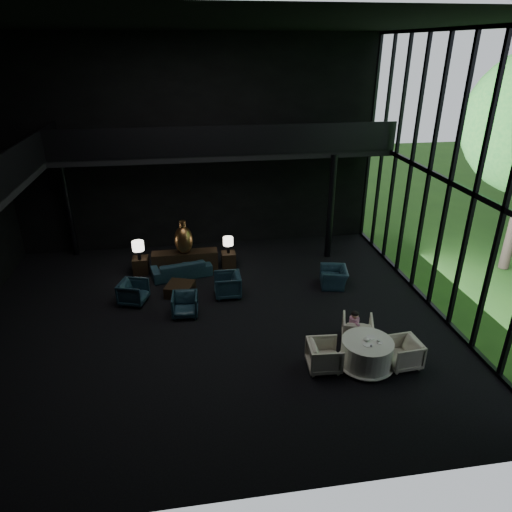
{
  "coord_description": "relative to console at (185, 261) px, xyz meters",
  "views": [
    {
      "loc": [
        -0.48,
        -11.66,
        7.56
      ],
      "look_at": [
        1.41,
        0.5,
        1.84
      ],
      "focal_mm": 32.0,
      "sensor_mm": 36.0,
      "label": 1
    }
  ],
  "objects": [
    {
      "name": "floor",
      "position": [
        0.73,
        -3.58,
        -0.38
      ],
      "size": [
        14.0,
        12.0,
        0.02
      ],
      "primitive_type": "cube",
      "color": "black",
      "rests_on": "ground"
    },
    {
      "name": "ceiling",
      "position": [
        0.73,
        -3.58,
        7.62
      ],
      "size": [
        14.0,
        12.0,
        0.02
      ],
      "primitive_type": "cube",
      "color": "black",
      "rests_on": "ground"
    },
    {
      "name": "wall_back",
      "position": [
        0.73,
        2.42,
        3.62
      ],
      "size": [
        14.0,
        0.04,
        8.0
      ],
      "primitive_type": "cube",
      "color": "black",
      "rests_on": "ground"
    },
    {
      "name": "wall_front",
      "position": [
        0.73,
        -9.58,
        3.62
      ],
      "size": [
        14.0,
        0.04,
        8.0
      ],
      "primitive_type": "cube",
      "color": "black",
      "rests_on": "ground"
    },
    {
      "name": "curtain_wall",
      "position": [
        7.68,
        -3.58,
        3.62
      ],
      "size": [
        0.2,
        12.0,
        8.0
      ],
      "primitive_type": null,
      "color": "black",
      "rests_on": "ground"
    },
    {
      "name": "mezzanine_back",
      "position": [
        1.73,
        1.42,
        3.62
      ],
      "size": [
        12.0,
        2.0,
        0.25
      ],
      "primitive_type": "cube",
      "color": "black",
      "rests_on": "wall_back"
    },
    {
      "name": "railing_back",
      "position": [
        1.73,
        0.42,
        4.22
      ],
      "size": [
        12.0,
        0.06,
        1.0
      ],
      "primitive_type": "cube",
      "color": "black",
      "rests_on": "mezzanine_back"
    },
    {
      "name": "column_nw",
      "position": [
        -4.27,
        2.12,
        1.62
      ],
      "size": [
        0.24,
        0.24,
        4.0
      ],
      "primitive_type": "cylinder",
      "color": "black",
      "rests_on": "floor"
    },
    {
      "name": "column_ne",
      "position": [
        5.53,
        0.42,
        1.62
      ],
      "size": [
        0.24,
        0.24,
        4.0
      ],
      "primitive_type": "cylinder",
      "color": "black",
      "rests_on": "floor"
    },
    {
      "name": "console",
      "position": [
        0.0,
        0.0,
        0.0
      ],
      "size": [
        2.36,
        0.54,
        0.75
      ],
      "primitive_type": "cube",
      "color": "black",
      "rests_on": "floor"
    },
    {
      "name": "bronze_urn",
      "position": [
        0.0,
        -0.09,
        0.9
      ],
      "size": [
        0.65,
        0.65,
        1.22
      ],
      "color": "#A97628",
      "rests_on": "console"
    },
    {
      "name": "side_table_left",
      "position": [
        -1.6,
        0.06,
        -0.08
      ],
      "size": [
        0.55,
        0.55,
        0.6
      ],
      "primitive_type": "cube",
      "color": "black",
      "rests_on": "floor"
    },
    {
      "name": "table_lamp_left",
      "position": [
        -1.6,
        -0.08,
        0.72
      ],
      "size": [
        0.42,
        0.42,
        0.7
      ],
      "color": "black",
      "rests_on": "side_table_left"
    },
    {
      "name": "side_table_right",
      "position": [
        1.6,
        0.11,
        -0.1
      ],
      "size": [
        0.51,
        0.51,
        0.56
      ],
      "primitive_type": "cube",
      "color": "black",
      "rests_on": "floor"
    },
    {
      "name": "table_lamp_right",
      "position": [
        1.6,
        0.08,
        0.63
      ],
      "size": [
        0.37,
        0.37,
        0.62
      ],
      "color": "black",
      "rests_on": "side_table_right"
    },
    {
      "name": "sofa",
      "position": [
        -0.14,
        -0.44,
        0.03
      ],
      "size": [
        2.18,
        1.04,
        0.82
      ],
      "primitive_type": "imported",
      "rotation": [
        0.0,
        0.0,
        3.35
      ],
      "color": "#102F3D",
      "rests_on": "floor"
    },
    {
      "name": "lounge_armchair_west",
      "position": [
        -1.67,
        -2.08,
        0.07
      ],
      "size": [
        1.03,
        1.06,
        0.88
      ],
      "primitive_type": "imported",
      "rotation": [
        0.0,
        0.0,
        1.26
      ],
      "color": "#132835",
      "rests_on": "floor"
    },
    {
      "name": "lounge_armchair_east",
      "position": [
        1.35,
        -2.08,
        0.1
      ],
      "size": [
        0.89,
        0.95,
        0.96
      ],
      "primitive_type": "imported",
      "rotation": [
        0.0,
        0.0,
        -1.59
      ],
      "color": "black",
      "rests_on": "floor"
    },
    {
      "name": "lounge_armchair_south",
      "position": [
        -0.05,
        -3.07,
        0.02
      ],
      "size": [
        0.82,
        0.77,
        0.79
      ],
      "primitive_type": "imported",
      "rotation": [
        0.0,
        0.0,
        -0.07
      ],
      "color": "black",
      "rests_on": "floor"
    },
    {
      "name": "window_armchair",
      "position": [
        5.02,
        -1.95,
        0.03
      ],
      "size": [
        0.77,
        1.02,
        0.8
      ],
      "primitive_type": "imported",
      "rotation": [
        0.0,
        0.0,
        -1.77
      ],
      "color": "black",
      "rests_on": "floor"
    },
    {
      "name": "coffee_table",
      "position": [
        -0.21,
        -1.76,
        -0.19
      ],
      "size": [
        1.07,
        1.07,
        0.38
      ],
      "primitive_type": "cube",
      "rotation": [
        0.0,
        0.0,
        -0.33
      ],
      "color": "black",
      "rests_on": "floor"
    },
    {
      "name": "dining_table",
      "position": [
        4.52,
        -6.25,
        -0.05
      ],
      "size": [
        1.48,
        1.48,
        0.75
      ],
      "color": "white",
      "rests_on": "floor"
    },
    {
      "name": "dining_chair_north",
      "position": [
        4.66,
        -5.17,
        0.07
      ],
      "size": [
        1.06,
        1.03,
        0.88
      ],
      "primitive_type": "imported",
      "rotation": [
        0.0,
        0.0,
        2.83
      ],
      "color": "beige",
      "rests_on": "floor"
    },
    {
      "name": "dining_chair_east",
      "position": [
        5.45,
        -6.38,
        0.06
      ],
      "size": [
        0.86,
        0.91,
        0.87
      ],
      "primitive_type": "imported",
      "rotation": [
        0.0,
        0.0,
        -1.49
      ],
      "color": "beige",
      "rests_on": "floor"
    },
    {
      "name": "dining_chair_west",
      "position": [
        3.42,
        -6.19,
        0.08
      ],
      "size": [
        0.89,
        0.95,
        0.92
      ],
      "primitive_type": "imported",
      "rotation": [
        0.0,
        0.0,
        1.5
      ],
      "color": "beige",
      "rests_on": "floor"
    },
    {
      "name": "child",
      "position": [
        4.51,
        -5.27,
        0.36
      ],
      "size": [
        0.27,
        0.27,
        0.58
      ],
      "rotation": [
        0.0,
        0.0,
        3.14
      ],
      "color": "#C37B97",
      "rests_on": "dining_chair_north"
    },
    {
      "name": "plate_a",
      "position": [
        4.44,
        -6.39,
        0.38
      ],
      "size": [
        0.28,
        0.28,
        0.01
      ],
      "primitive_type": "cylinder",
      "rotation": [
        0.0,
        0.0,
        -0.4
      ],
      "color": "white",
      "rests_on": "dining_table"
    },
    {
      "name": "plate_b",
      "position": [
        4.65,
        -6.1,
        0.38
      ],
      "size": [
        0.3,
        0.3,
        0.02
      ],
      "primitive_type": "cylinder",
      "rotation": [
        0.0,
        0.0,
        0.38
      ],
      "color": "white",
      "rests_on": "dining_table"
    },
    {
      "name": "saucer",
      "position": [
        4.79,
        -6.35,
        0.38
      ],
      "size": [
        0.2,
        0.2,
        0.01
      ],
      "primitive_type": "cylinder",
      "rotation": [
        0.0,
        0.0,
        0.31
      ],
      "color": "white",
      "rests_on": "dining_table"
    },
    {
      "name": "coffee_cup",
      "position": [
        4.76,
        -6.3,
        0.42
      ],
      "size": [
        0.09,
        0.09,
        0.06
      ],
      "primitive_type": "cylinder",
      "rotation": [
        0.0,
        0.0,
        -0.22
      ],
      "color": "white",
      "rests_on": "saucer"
    },
    {
      "name": "cereal_bowl",
      "position": [
        4.49,
        -6.22,
        0.41
      ],
      "size": [
        0.16,
        0.16,
        0.08
      ],
      "primitive_type": "ellipsoid",
      "color": "white",
      "rests_on": "dining_table"
    },
    {
      "name": "cream_pot",
      "position": [
        4.51,
        -6.48,
        0.41
      ],
      "size": [
        0.06,
        0.06,
        0.06
      ],
      "primitive_type": "cylinder",
      "rotation": [
        0.0,
        0.0,
        0.1
      ],
      "color": "#99999E",
      "rests_on": "dining_table"
    }
  ]
}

